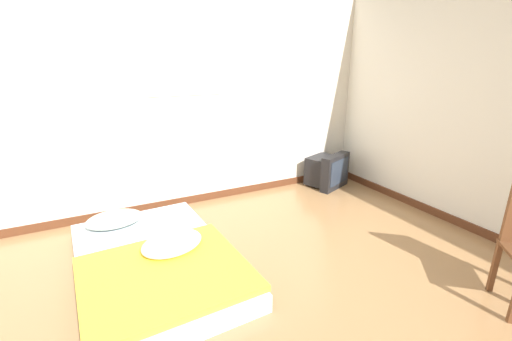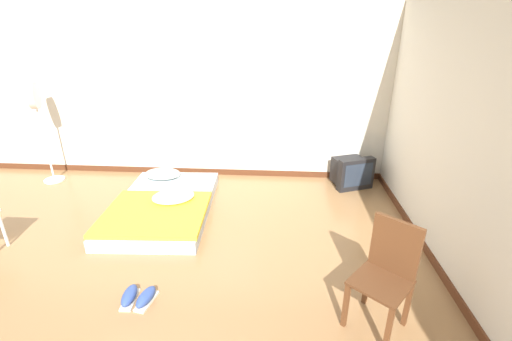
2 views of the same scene
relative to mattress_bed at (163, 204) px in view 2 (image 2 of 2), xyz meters
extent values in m
plane|color=#997047|center=(0.13, -1.21, -0.10)|extent=(20.00, 20.00, 0.00)
cube|color=silver|center=(0.13, 1.28, 1.20)|extent=(8.23, 0.06, 2.60)
cube|color=#562D19|center=(0.13, 1.24, -0.06)|extent=(8.23, 0.02, 0.09)
cube|color=silver|center=(0.67, 1.24, 1.78)|extent=(0.92, 0.01, 1.15)
cube|color=white|center=(0.67, 1.24, 1.78)|extent=(0.85, 0.01, 1.08)
cube|color=silver|center=(3.08, -1.21, 1.20)|extent=(0.06, 7.31, 2.60)
cube|color=#562D19|center=(3.04, -1.21, -0.06)|extent=(0.02, 7.31, 0.09)
cube|color=silver|center=(0.00, 0.01, -0.03)|extent=(1.25, 1.91, 0.14)
ellipsoid|color=silver|center=(-0.23, 0.71, 0.11)|extent=(0.54, 0.36, 0.14)
cube|color=yellow|center=(0.02, -0.33, 0.06)|extent=(1.24, 1.13, 0.05)
ellipsoid|color=silver|center=(0.15, -0.03, 0.13)|extent=(0.63, 0.56, 0.11)
cube|color=black|center=(2.51, 1.04, 0.11)|extent=(0.52, 0.43, 0.38)
cube|color=black|center=(2.58, 0.85, 0.13)|extent=(0.55, 0.31, 0.47)
cube|color=#283342|center=(2.61, 0.79, 0.14)|extent=(0.41, 0.17, 0.34)
cube|color=brown|center=(2.28, -1.91, 0.10)|extent=(0.05, 0.05, 0.41)
cube|color=brown|center=(2.02, -1.69, 0.10)|extent=(0.05, 0.05, 0.41)
cube|color=brown|center=(2.50, -1.65, 0.10)|extent=(0.05, 0.05, 0.41)
cube|color=brown|center=(2.24, -1.43, 0.10)|extent=(0.05, 0.05, 0.41)
cube|color=#55311A|center=(2.26, -1.67, 0.32)|extent=(0.55, 0.55, 0.02)
cube|color=brown|center=(2.37, -1.54, 0.56)|extent=(0.31, 0.26, 0.45)
cylinder|color=white|center=(-1.46, -0.86, 0.11)|extent=(0.03, 0.03, 0.42)
cube|color=silver|center=(0.21, -1.56, -0.09)|extent=(0.11, 0.27, 0.02)
ellipsoid|color=#334C99|center=(0.21, -1.56, -0.05)|extent=(0.12, 0.27, 0.09)
cube|color=silver|center=(0.36, -1.57, -0.09)|extent=(0.15, 0.27, 0.02)
ellipsoid|color=#334C99|center=(0.36, -1.57, -0.05)|extent=(0.16, 0.28, 0.09)
cylinder|color=silver|center=(-2.01, 0.82, -0.09)|extent=(0.30, 0.30, 0.02)
cylinder|color=silver|center=(-2.01, 0.82, 0.48)|extent=(0.03, 0.03, 1.12)
cylinder|color=silver|center=(-2.01, 0.82, 1.21)|extent=(0.22, 0.39, 0.38)
camera|label=1|loc=(-0.37, -2.59, 1.59)|focal=24.00mm
camera|label=2|loc=(1.47, -3.78, 2.10)|focal=24.00mm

